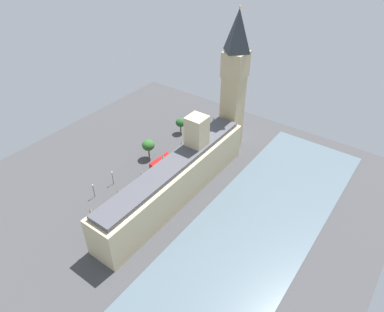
% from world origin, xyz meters
% --- Properties ---
extents(ground_plane, '(142.86, 142.86, 0.00)m').
position_xyz_m(ground_plane, '(0.00, 0.00, 0.00)').
color(ground_plane, '#424244').
extents(river_thames, '(36.94, 128.57, 0.25)m').
position_xyz_m(river_thames, '(-32.98, 0.00, 0.12)').
color(river_thames, slate).
rests_on(river_thames, ground).
extents(parliament_building, '(11.72, 72.86, 27.66)m').
position_xyz_m(parliament_building, '(-1.99, -1.14, 8.41)').
color(parliament_building, '#CCBA8E').
rests_on(parliament_building, ground).
extents(clock_tower, '(8.68, 8.68, 59.02)m').
position_xyz_m(clock_tower, '(-0.40, -40.89, 30.56)').
color(clock_tower, tan).
rests_on(clock_tower, ground).
extents(double_decker_bus_opposite_hall, '(3.06, 10.61, 4.75)m').
position_xyz_m(double_decker_bus_opposite_hall, '(13.35, -9.64, 2.63)').
color(double_decker_bus_opposite_hall, red).
rests_on(double_decker_bus_opposite_hall, ground).
extents(car_white_midblock, '(2.26, 4.95, 1.74)m').
position_xyz_m(car_white_midblock, '(14.62, 0.44, 0.89)').
color(car_white_midblock, silver).
rests_on(car_white_midblock, ground).
extents(car_dark_green_kerbside, '(2.12, 4.86, 1.74)m').
position_xyz_m(car_dark_green_kerbside, '(13.79, 15.75, 0.89)').
color(car_dark_green_kerbside, '#19472D').
rests_on(car_dark_green_kerbside, ground).
extents(pedestrian_far_end, '(0.63, 0.70, 1.69)m').
position_xyz_m(pedestrian_far_end, '(6.56, -23.06, 0.76)').
color(pedestrian_far_end, navy).
rests_on(pedestrian_far_end, ground).
extents(plane_tree_trailing, '(5.29, 5.29, 8.45)m').
position_xyz_m(plane_tree_trailing, '(22.27, -12.50, 6.15)').
color(plane_tree_trailing, brown).
rests_on(plane_tree_trailing, ground).
extents(plane_tree_by_river_gate, '(4.60, 4.60, 7.31)m').
position_xyz_m(plane_tree_by_river_gate, '(23.38, -36.02, 5.31)').
color(plane_tree_by_river_gate, brown).
rests_on(plane_tree_by_river_gate, ground).
extents(street_lamp_under_trees, '(0.56, 0.56, 5.88)m').
position_xyz_m(street_lamp_under_trees, '(21.86, 8.65, 4.14)').
color(street_lamp_under_trees, black).
rests_on(street_lamp_under_trees, ground).
extents(street_lamp_near_tower, '(0.56, 0.56, 5.93)m').
position_xyz_m(street_lamp_near_tower, '(22.03, 17.92, 4.17)').
color(street_lamp_near_tower, black).
rests_on(street_lamp_near_tower, ground).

